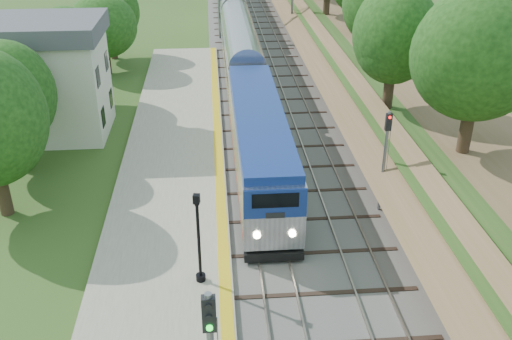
{
  "coord_description": "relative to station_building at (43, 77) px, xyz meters",
  "views": [
    {
      "loc": [
        -2.6,
        -8.22,
        16.35
      ],
      "look_at": [
        -0.5,
        17.72,
        2.8
      ],
      "focal_mm": 40.0,
      "sensor_mm": 36.0,
      "label": 1
    }
  ],
  "objects": [
    {
      "name": "signal_farside",
      "position": [
        20.2,
        -12.3,
        -0.49
      ],
      "size": [
        0.31,
        0.25,
        5.69
      ],
      "color": "slate",
      "rests_on": "ground"
    },
    {
      "name": "embankment",
      "position": [
        24.35,
        30.0,
        -2.14
      ],
      "size": [
        10.64,
        170.0,
        11.7
      ],
      "color": "brown",
      "rests_on": "ground"
    },
    {
      "name": "station_building",
      "position": [
        0.0,
        0.0,
        0.0
      ],
      "size": [
        8.6,
        6.6,
        8.0
      ],
      "color": "beige",
      "rests_on": "ground"
    },
    {
      "name": "trackbed",
      "position": [
        16.0,
        30.0,
        -4.02
      ],
      "size": [
        9.5,
        170.0,
        0.28
      ],
      "color": "#4C4944",
      "rests_on": "ground"
    },
    {
      "name": "trees_behind_platform",
      "position": [
        2.83,
        -9.33,
        0.44
      ],
      "size": [
        7.82,
        53.32,
        7.21
      ],
      "color": "#332316",
      "rests_on": "ground"
    },
    {
      "name": "platform",
      "position": [
        8.8,
        -14.0,
        -3.9
      ],
      "size": [
        6.4,
        68.0,
        0.38
      ],
      "primitive_type": "cube",
      "color": "gray",
      "rests_on": "ground"
    },
    {
      "name": "yellow_stripe",
      "position": [
        11.65,
        -14.0,
        -3.7
      ],
      "size": [
        0.55,
        68.0,
        0.01
      ],
      "primitive_type": "cube",
      "color": "gold",
      "rests_on": "platform"
    },
    {
      "name": "lamppost_far",
      "position": [
        10.59,
        -17.96,
        -1.76
      ],
      "size": [
        0.43,
        0.43,
        4.36
      ],
      "color": "black",
      "rests_on": "platform"
    }
  ]
}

